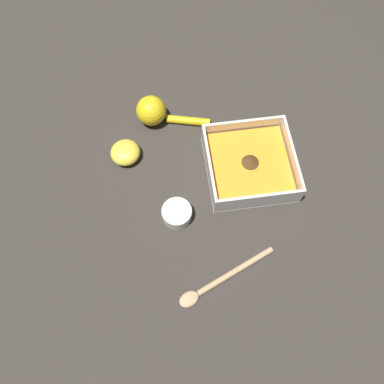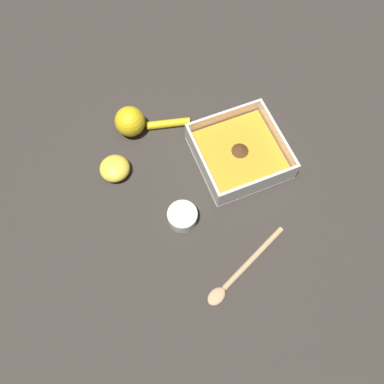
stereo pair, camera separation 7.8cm
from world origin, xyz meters
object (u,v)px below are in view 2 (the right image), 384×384
at_px(square_dish, 239,154).
at_px(lemon_squeezer, 134,122).
at_px(spice_bowl, 182,217).
at_px(wooden_spoon, 242,269).
at_px(lemon_half, 115,168).

bearing_deg(square_dish, lemon_squeezer, -129.59).
bearing_deg(lemon_squeezer, square_dish, 154.59).
bearing_deg(spice_bowl, wooden_spoon, 25.99).
distance_m(spice_bowl, lemon_squeezer, 0.25).
bearing_deg(spice_bowl, square_dish, 117.72).
distance_m(spice_bowl, wooden_spoon, 0.16).
distance_m(square_dish, lemon_squeezer, 0.25).
bearing_deg(lemon_half, square_dish, 75.65).
relative_size(spice_bowl, lemon_half, 0.94).
relative_size(spice_bowl, lemon_squeezer, 0.37).
relative_size(square_dish, lemon_squeezer, 1.10).
relative_size(square_dish, lemon_half, 2.81).
distance_m(square_dish, spice_bowl, 0.19).
bearing_deg(lemon_squeezer, lemon_half, 64.28).
height_order(spice_bowl, wooden_spoon, spice_bowl).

